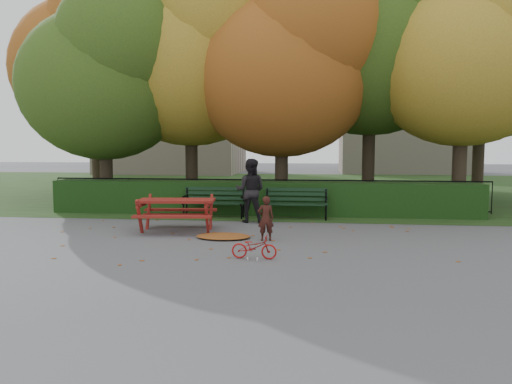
# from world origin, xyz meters

# --- Properties ---
(ground) EXTENTS (90.00, 90.00, 0.00)m
(ground) POSITION_xyz_m (0.00, 0.00, 0.00)
(ground) COLOR slate
(ground) RESTS_ON ground
(grass_strip) EXTENTS (90.00, 90.00, 0.00)m
(grass_strip) POSITION_xyz_m (0.00, 14.00, 0.01)
(grass_strip) COLOR #203815
(grass_strip) RESTS_ON ground
(building_left) EXTENTS (10.00, 7.00, 15.00)m
(building_left) POSITION_xyz_m (-9.00, 26.00, 7.50)
(building_left) COLOR #BFAD99
(building_left) RESTS_ON ground
(building_right) EXTENTS (9.00, 6.00, 12.00)m
(building_right) POSITION_xyz_m (8.00, 28.00, 6.00)
(building_right) COLOR #BFAD99
(building_right) RESTS_ON ground
(hedge) EXTENTS (13.00, 0.90, 1.00)m
(hedge) POSITION_xyz_m (0.00, 4.50, 0.50)
(hedge) COLOR black
(hedge) RESTS_ON ground
(iron_fence) EXTENTS (14.00, 0.04, 1.02)m
(iron_fence) POSITION_xyz_m (0.00, 5.30, 0.54)
(iron_fence) COLOR black
(iron_fence) RESTS_ON ground
(tree_a) EXTENTS (5.88, 5.60, 7.48)m
(tree_a) POSITION_xyz_m (-5.19, 5.58, 4.52)
(tree_a) COLOR #2D2118
(tree_a) RESTS_ON ground
(tree_b) EXTENTS (6.72, 6.40, 8.79)m
(tree_b) POSITION_xyz_m (-2.44, 6.75, 5.40)
(tree_b) COLOR #2D2118
(tree_b) RESTS_ON ground
(tree_c) EXTENTS (6.30, 6.00, 8.00)m
(tree_c) POSITION_xyz_m (0.83, 5.96, 4.82)
(tree_c) COLOR #2D2118
(tree_c) RESTS_ON ground
(tree_d) EXTENTS (7.14, 6.80, 9.58)m
(tree_d) POSITION_xyz_m (3.88, 7.23, 5.98)
(tree_d) COLOR #2D2118
(tree_d) RESTS_ON ground
(tree_e) EXTENTS (6.09, 5.80, 8.16)m
(tree_e) POSITION_xyz_m (6.52, 5.77, 5.08)
(tree_e) COLOR #2D2118
(tree_e) RESTS_ON ground
(tree_f) EXTENTS (6.93, 6.60, 9.19)m
(tree_f) POSITION_xyz_m (-7.13, 9.24, 5.69)
(tree_f) COLOR #2D2118
(tree_f) RESTS_ON ground
(tree_g) EXTENTS (6.30, 6.00, 8.55)m
(tree_g) POSITION_xyz_m (8.33, 9.76, 5.37)
(tree_g) COLOR #2D2118
(tree_g) RESTS_ON ground
(bench_left) EXTENTS (1.80, 0.57, 0.88)m
(bench_left) POSITION_xyz_m (-1.30, 3.70, 0.52)
(bench_left) COLOR black
(bench_left) RESTS_ON ground
(bench_right) EXTENTS (1.80, 0.57, 0.88)m
(bench_right) POSITION_xyz_m (1.10, 3.70, 0.52)
(bench_right) COLOR black
(bench_right) RESTS_ON ground
(picnic_table) EXTENTS (1.99, 1.67, 0.90)m
(picnic_table) POSITION_xyz_m (-1.74, 1.28, 0.62)
(picnic_table) COLOR maroon
(picnic_table) RESTS_ON ground
(leaf_pile) EXTENTS (1.32, 0.96, 0.09)m
(leaf_pile) POSITION_xyz_m (-0.44, 0.53, 0.04)
(leaf_pile) COLOR brown
(leaf_pile) RESTS_ON ground
(leaf_scatter) EXTENTS (9.00, 5.70, 0.01)m
(leaf_scatter) POSITION_xyz_m (0.00, 0.30, 0.01)
(leaf_scatter) COLOR brown
(leaf_scatter) RESTS_ON ground
(child) EXTENTS (0.40, 0.30, 1.00)m
(child) POSITION_xyz_m (0.56, 0.34, 0.50)
(child) COLOR #381712
(child) RESTS_ON ground
(adult) EXTENTS (0.89, 0.72, 1.75)m
(adult) POSITION_xyz_m (-0.12, 2.90, 0.87)
(adult) COLOR black
(adult) RESTS_ON ground
(bicycle) EXTENTS (0.87, 0.34, 0.45)m
(bicycle) POSITION_xyz_m (0.52, -1.45, 0.22)
(bicycle) COLOR #AF1210
(bicycle) RESTS_ON ground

